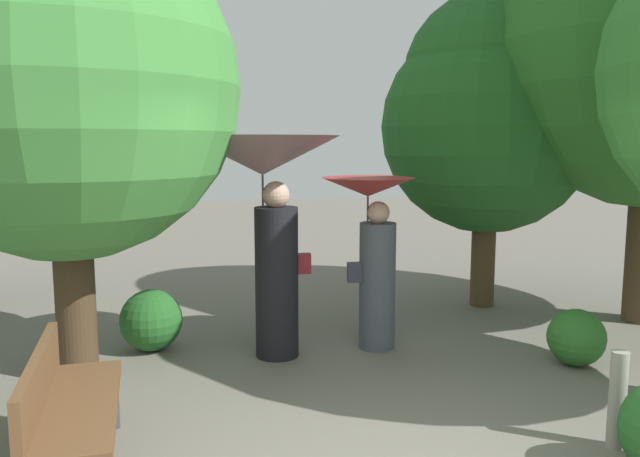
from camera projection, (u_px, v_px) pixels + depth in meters
person_left at (266, 188)px, 6.12m from camera, size 1.50×1.50×2.19m
person_right at (373, 238)px, 6.46m from camera, size 0.95×0.95×1.78m
park_bench at (67, 402)px, 3.98m from camera, size 0.63×1.54×0.83m
tree_mid_left at (63, 59)px, 5.35m from camera, size 2.99×2.99×4.50m
tree_far_back at (488, 111)px, 8.01m from camera, size 2.70×2.70×4.02m
bush_path_right at (576, 337)px, 6.06m from camera, size 0.55×0.55×0.55m
bush_behind_bench at (151, 320)px, 6.49m from camera, size 0.63×0.63×0.63m
path_marker_post at (617, 400)px, 4.41m from camera, size 0.12×0.12×0.70m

